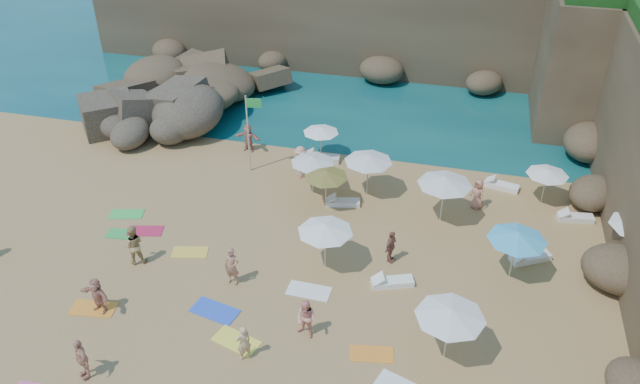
% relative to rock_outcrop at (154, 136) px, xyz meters
% --- Properties ---
extents(ground, '(120.00, 120.00, 0.00)m').
position_rel_rock_outcrop_xyz_m(ground, '(9.82, -9.45, 0.00)').
color(ground, tan).
rests_on(ground, ground).
extents(seawater, '(120.00, 120.00, 0.00)m').
position_rel_rock_outcrop_xyz_m(seawater, '(9.82, 20.55, 0.00)').
color(seawater, '#0C4751').
rests_on(seawater, ground).
extents(cliff_back, '(44.00, 8.00, 8.00)m').
position_rel_rock_outcrop_xyz_m(cliff_back, '(11.82, 15.55, 4.00)').
color(cliff_back, brown).
rests_on(cliff_back, ground).
extents(cliff_corner, '(10.00, 12.00, 8.00)m').
position_rel_rock_outcrop_xyz_m(cliff_corner, '(26.82, 10.55, 4.00)').
color(cliff_corner, brown).
rests_on(cliff_corner, ground).
extents(rock_promontory, '(12.00, 7.00, 2.00)m').
position_rel_rock_outcrop_xyz_m(rock_promontory, '(-1.18, 6.55, 0.00)').
color(rock_promontory, brown).
rests_on(rock_promontory, ground).
extents(rock_outcrop, '(7.51, 5.95, 2.80)m').
position_rel_rock_outcrop_xyz_m(rock_outcrop, '(0.00, 0.00, 0.00)').
color(rock_outcrop, brown).
rests_on(rock_outcrop, ground).
extents(flag_pole, '(0.86, 0.21, 4.41)m').
position_rel_rock_outcrop_xyz_m(flag_pole, '(7.04, -2.32, 2.81)').
color(flag_pole, silver).
rests_on(flag_pole, ground).
extents(parasol_0, '(1.99, 1.99, 1.88)m').
position_rel_rock_outcrop_xyz_m(parasol_0, '(10.27, -0.04, 1.73)').
color(parasol_0, silver).
rests_on(parasol_0, ground).
extents(parasol_1, '(2.43, 2.43, 2.30)m').
position_rel_rock_outcrop_xyz_m(parasol_1, '(13.45, -3.09, 2.11)').
color(parasol_1, silver).
rests_on(parasol_1, ground).
extents(parasol_2, '(2.05, 2.05, 1.94)m').
position_rel_rock_outcrop_xyz_m(parasol_2, '(22.08, -1.71, 1.78)').
color(parasol_2, silver).
rests_on(parasol_2, ground).
extents(parasol_3, '(2.58, 2.58, 2.44)m').
position_rel_rock_outcrop_xyz_m(parasol_3, '(17.30, -4.47, 2.24)').
color(parasol_3, silver).
rests_on(parasol_3, ground).
extents(parasol_4, '(2.44, 2.44, 2.30)m').
position_rel_rock_outcrop_xyz_m(parasol_4, '(25.53, -5.64, 2.11)').
color(parasol_4, silver).
rests_on(parasol_4, ground).
extents(parasol_5, '(2.22, 2.22, 2.10)m').
position_rel_rock_outcrop_xyz_m(parasol_5, '(10.72, -3.58, 1.92)').
color(parasol_5, silver).
rests_on(parasol_5, ground).
extents(parasol_6, '(2.17, 2.17, 2.05)m').
position_rel_rock_outcrop_xyz_m(parasol_6, '(11.68, -4.67, 1.88)').
color(parasol_6, silver).
rests_on(parasol_6, ground).
extents(parasol_9, '(2.38, 2.38, 2.25)m').
position_rel_rock_outcrop_xyz_m(parasol_9, '(12.73, -9.14, 2.06)').
color(parasol_9, silver).
rests_on(parasol_9, ground).
extents(parasol_10, '(2.47, 2.47, 2.33)m').
position_rel_rock_outcrop_xyz_m(parasol_10, '(20.52, -7.87, 2.14)').
color(parasol_10, silver).
rests_on(parasol_10, ground).
extents(parasol_11, '(2.53, 2.53, 2.40)m').
position_rel_rock_outcrop_xyz_m(parasol_11, '(18.18, -13.05, 2.20)').
color(parasol_11, silver).
rests_on(parasol_11, ground).
extents(lounger_0, '(2.05, 0.84, 0.31)m').
position_rel_rock_outcrop_xyz_m(lounger_0, '(10.40, -0.40, 0.16)').
color(lounger_0, silver).
rests_on(lounger_0, ground).
extents(lounger_1, '(1.83, 0.96, 0.27)m').
position_rel_rock_outcrop_xyz_m(lounger_1, '(20.14, -0.85, 0.14)').
color(lounger_1, white).
rests_on(lounger_1, ground).
extents(lounger_2, '(1.87, 1.41, 0.28)m').
position_rel_rock_outcrop_xyz_m(lounger_2, '(21.40, -6.55, 0.14)').
color(lounger_2, white).
rests_on(lounger_2, ground).
extents(lounger_3, '(1.76, 0.90, 0.26)m').
position_rel_rock_outcrop_xyz_m(lounger_3, '(12.48, -4.34, 0.13)').
color(lounger_3, white).
rests_on(lounger_3, ground).
extents(lounger_4, '(1.74, 0.79, 0.26)m').
position_rel_rock_outcrop_xyz_m(lounger_4, '(23.61, -2.89, 0.13)').
color(lounger_4, white).
rests_on(lounger_4, ground).
extents(lounger_5, '(1.85, 1.18, 0.27)m').
position_rel_rock_outcrop_xyz_m(lounger_5, '(15.75, -9.63, 0.14)').
color(lounger_5, white).
rests_on(lounger_5, ground).
extents(towel_2, '(1.89, 1.13, 0.03)m').
position_rel_rock_outcrop_xyz_m(towel_2, '(4.34, -13.96, 0.02)').
color(towel_2, orange).
rests_on(towel_2, ground).
extents(towel_3, '(1.59, 0.93, 0.03)m').
position_rel_rock_outcrop_xyz_m(towel_3, '(3.03, -9.23, 0.01)').
color(towel_3, green).
rests_on(towel_3, ground).
extents(towel_4, '(1.97, 1.37, 0.03)m').
position_rel_rock_outcrop_xyz_m(towel_4, '(10.51, -14.21, 0.02)').
color(towel_4, '#FFF243').
rests_on(towel_4, ground).
extents(towel_5, '(1.82, 0.95, 0.03)m').
position_rel_rock_outcrop_xyz_m(towel_5, '(12.45, -10.87, 0.02)').
color(towel_5, white).
rests_on(towel_5, ground).
extents(towel_7, '(1.77, 1.17, 0.03)m').
position_rel_rock_outcrop_xyz_m(towel_7, '(3.93, -8.75, 0.01)').
color(towel_7, '#C02247').
rests_on(towel_7, ground).
extents(towel_8, '(2.06, 1.33, 0.03)m').
position_rel_rock_outcrop_xyz_m(towel_8, '(9.11, -12.91, 0.02)').
color(towel_8, blue).
rests_on(towel_8, ground).
extents(towel_10, '(1.72, 1.07, 0.03)m').
position_rel_rock_outcrop_xyz_m(towel_10, '(15.58, -13.60, 0.01)').
color(towel_10, orange).
rests_on(towel_10, ground).
extents(towel_11, '(1.78, 1.20, 0.03)m').
position_rel_rock_outcrop_xyz_m(towel_11, '(2.39, -7.73, 0.01)').
color(towel_11, green).
rests_on(towel_11, ground).
extents(towel_12, '(1.73, 1.14, 0.03)m').
position_rel_rock_outcrop_xyz_m(towel_12, '(6.62, -9.70, 0.01)').
color(towel_12, yellow).
rests_on(towel_12, ground).
extents(person_stand_1, '(1.14, 1.04, 1.90)m').
position_rel_rock_outcrop_xyz_m(person_stand_1, '(4.63, -10.89, 0.95)').
color(person_stand_1, tan).
rests_on(person_stand_1, ground).
extents(person_stand_2, '(1.18, 1.16, 1.81)m').
position_rel_rock_outcrop_xyz_m(person_stand_2, '(9.74, -2.31, 0.90)').
color(person_stand_2, tan).
rests_on(person_stand_2, ground).
extents(person_stand_3, '(0.65, 1.00, 1.58)m').
position_rel_rock_outcrop_xyz_m(person_stand_3, '(15.41, -8.10, 0.79)').
color(person_stand_3, '#8D5846').
rests_on(person_stand_3, ground).
extents(person_stand_4, '(0.84, 0.86, 1.59)m').
position_rel_rock_outcrop_xyz_m(person_stand_4, '(18.91, -2.97, 0.79)').
color(person_stand_4, tan).
rests_on(person_stand_4, ground).
extents(person_stand_5, '(1.57, 0.62, 1.65)m').
position_rel_rock_outcrop_xyz_m(person_stand_5, '(6.09, -0.30, 0.83)').
color(person_stand_5, tan).
rests_on(person_stand_5, ground).
extents(person_stand_6, '(0.65, 0.67, 1.55)m').
position_rel_rock_outcrop_xyz_m(person_stand_6, '(11.10, -14.87, 0.77)').
color(person_stand_6, tan).
rests_on(person_stand_6, ground).
extents(person_lie_1, '(1.81, 2.00, 0.42)m').
position_rel_rock_outcrop_xyz_m(person_lie_1, '(5.91, -17.04, 0.21)').
color(person_lie_1, '#DE9F7E').
rests_on(person_lie_1, ground).
extents(person_lie_3, '(1.85, 1.93, 0.42)m').
position_rel_rock_outcrop_xyz_m(person_lie_3, '(4.69, -13.99, 0.21)').
color(person_lie_3, tan).
rests_on(person_lie_3, ground).
extents(person_lie_4, '(0.80, 1.81, 0.42)m').
position_rel_rock_outcrop_xyz_m(person_lie_4, '(9.24, -11.15, 0.21)').
color(person_lie_4, '#AC7256').
rests_on(person_lie_4, ground).
extents(person_lie_5, '(1.36, 1.87, 0.64)m').
position_rel_rock_outcrop_xyz_m(person_lie_5, '(13.01, -13.29, 0.32)').
color(person_lie_5, '#F59F8B').
rests_on(person_lie_5, ground).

